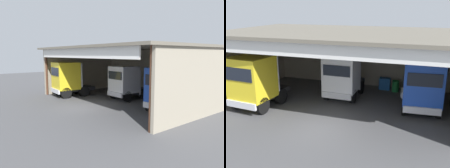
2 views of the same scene
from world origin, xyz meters
TOP-DOWN VIEW (x-y plane):
  - ground_plane at (0.00, 0.00)m, footprint 80.00×80.00m
  - workshop_shed at (0.00, 5.76)m, footprint 16.56×10.40m
  - truck_yellow_center_bay at (-5.45, 1.57)m, footprint 2.76×4.55m
  - truck_white_center_left_bay at (-0.35, 5.45)m, footprint 2.55×4.84m
  - truck_blue_left_bay at (5.46, 4.54)m, footprint 2.82×5.03m
  - oil_drum at (3.33, 8.46)m, footprint 0.58×0.58m
  - tool_cart at (2.37, 8.76)m, footprint 0.90×0.60m

SIDE VIEW (x-z plane):
  - ground_plane at x=0.00m, z-range 0.00..0.00m
  - oil_drum at x=3.33m, z-range 0.00..0.93m
  - tool_cart at x=2.37m, z-range 0.00..1.00m
  - truck_white_center_left_bay at x=-0.35m, z-range 0.06..3.41m
  - truck_blue_left_bay at x=5.46m, z-range 0.06..3.58m
  - truck_yellow_center_bay at x=-5.45m, z-range 0.11..3.79m
  - workshop_shed at x=0.00m, z-range 1.07..6.30m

